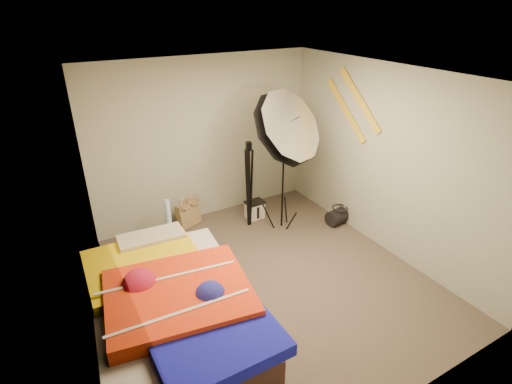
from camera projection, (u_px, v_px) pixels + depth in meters
floor at (273, 279)px, 5.04m from camera, size 4.00×4.00×0.00m
ceiling at (277, 76)px, 3.94m from camera, size 4.00×4.00×0.00m
wall_back at (204, 141)px, 6.05m from camera, size 3.50×0.00×3.50m
wall_front at (420, 292)px, 2.93m from camera, size 3.50×0.00×3.50m
wall_left at (116, 231)px, 3.71m from camera, size 0.00×4.00×4.00m
wall_right at (387, 162)px, 5.28m from camera, size 0.00×4.00×4.00m
tote_bag at (188, 214)px, 6.16m from camera, size 0.42×0.29×0.40m
wrapping_roll at (169, 222)px, 5.68m from camera, size 0.11×0.20×0.66m
camera_case at (255, 210)px, 6.39m from camera, size 0.28×0.20×0.27m
duffel_bag at (339, 216)px, 6.25m from camera, size 0.43×0.30×0.24m
wall_stripe_upper at (360, 100)px, 5.43m from camera, size 0.02×0.91×0.78m
wall_stripe_lower at (346, 110)px, 5.71m from camera, size 0.02×0.91×0.78m
bed at (172, 305)px, 4.15m from camera, size 1.75×2.45×0.65m
photo_umbrella at (284, 130)px, 5.31m from camera, size 1.21×1.02×2.26m
camera_tripod at (249, 179)px, 5.92m from camera, size 0.09×0.09×1.36m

